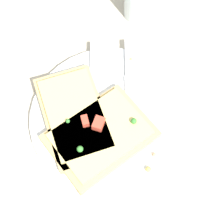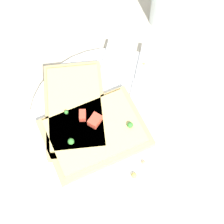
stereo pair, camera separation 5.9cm
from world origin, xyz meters
The scene contains 7 objects.
ground_plane centered at (0.00, 0.00, 0.00)m, with size 4.00×4.00×0.00m, color #BCB29E.
plate centered at (0.00, 0.00, 0.01)m, with size 0.26×0.26×0.01m.
fork centered at (-0.01, -0.04, 0.01)m, with size 0.21×0.11×0.01m.
knife centered at (-0.07, 0.00, 0.01)m, with size 0.19×0.10×0.01m.
pizza_slice_main centered at (0.04, 0.00, 0.02)m, with size 0.19×0.17×0.03m.
pizza_slice_corner centered at (0.03, -0.05, 0.02)m, with size 0.19×0.18×0.03m.
crumb_scatter centered at (0.00, -0.01, 0.02)m, with size 0.18×0.17×0.01m.
Camera 2 is at (0.21, 0.16, 0.54)m, focal length 60.00 mm.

